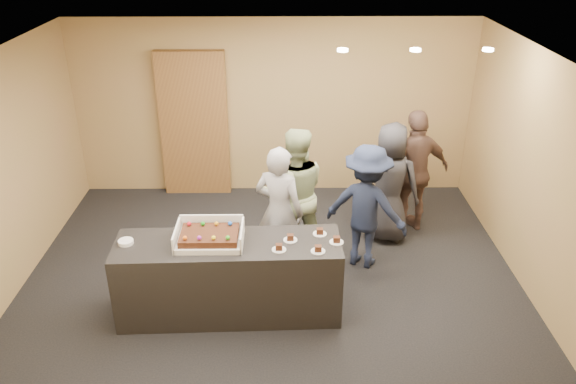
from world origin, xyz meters
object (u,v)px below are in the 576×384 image
object	(u,v)px
person_brown_extra	(414,172)
plate_stack	(126,242)
cake_box	(210,238)
person_sage_man	(294,194)
storage_cabinet	(194,125)
person_server_grey	(279,212)
sheet_cake	(209,235)
person_navy_man	(366,207)
serving_counter	(230,278)
person_dark_suit	(389,183)

from	to	relation	value
person_brown_extra	plate_stack	bearing A→B (deg)	9.82
cake_box	plate_stack	xyz separation A→B (m)	(-0.88, -0.03, -0.03)
cake_box	person_sage_man	size ratio (longest dim) A/B	0.41
storage_cabinet	person_server_grey	xyz separation A→B (m)	(1.30, -2.24, -0.29)
person_brown_extra	cake_box	bearing A→B (deg)	17.00
sheet_cake	person_navy_man	world-z (taller)	person_navy_man
serving_counter	sheet_cake	xyz separation A→B (m)	(-0.19, -0.00, 0.55)
storage_cabinet	sheet_cake	xyz separation A→B (m)	(0.57, -3.04, -0.13)
person_sage_man	person_brown_extra	bearing A→B (deg)	-168.12
person_brown_extra	person_navy_man	bearing A→B (deg)	30.03
person_navy_man	cake_box	bearing A→B (deg)	53.91
person_sage_man	sheet_cake	bearing A→B (deg)	44.17
person_server_grey	person_navy_man	xyz separation A→B (m)	(1.06, 0.17, -0.03)
serving_counter	person_brown_extra	world-z (taller)	person_brown_extra
storage_cabinet	plate_stack	size ratio (longest dim) A/B	14.04
plate_stack	person_navy_man	size ratio (longest dim) A/B	0.10
storage_cabinet	person_brown_extra	size ratio (longest dim) A/B	1.29
serving_counter	person_brown_extra	distance (m)	3.02
cake_box	person_dark_suit	size ratio (longest dim) A/B	0.43
person_server_grey	person_sage_man	bearing A→B (deg)	-91.83
cake_box	plate_stack	bearing A→B (deg)	-178.23
sheet_cake	person_navy_man	bearing A→B (deg)	28.51
sheet_cake	person_server_grey	size ratio (longest dim) A/B	0.36
serving_counter	sheet_cake	distance (m)	0.58
serving_counter	person_navy_man	bearing A→B (deg)	29.45
sheet_cake	person_brown_extra	world-z (taller)	person_brown_extra
person_dark_suit	serving_counter	bearing A→B (deg)	60.98
person_sage_man	storage_cabinet	bearing A→B (deg)	-59.63
cake_box	person_brown_extra	distance (m)	3.12
person_dark_suit	person_sage_man	bearing A→B (deg)	39.42
plate_stack	person_dark_suit	distance (m)	3.45
serving_counter	cake_box	bearing A→B (deg)	170.24
sheet_cake	person_navy_man	size ratio (longest dim) A/B	0.38
storage_cabinet	person_sage_man	bearing A→B (deg)	-50.94
storage_cabinet	person_navy_man	world-z (taller)	storage_cabinet
person_sage_man	person_navy_man	world-z (taller)	person_sage_man
plate_stack	person_server_grey	distance (m)	1.80
sheet_cake	person_sage_man	distance (m)	1.52
serving_counter	person_brown_extra	size ratio (longest dim) A/B	1.38
person_navy_man	person_dark_suit	xyz separation A→B (m)	(0.39, 0.63, 0.02)
sheet_cake	person_dark_suit	world-z (taller)	person_dark_suit
sheet_cake	person_brown_extra	xyz separation A→B (m)	(2.55, 1.82, -0.13)
sheet_cake	plate_stack	distance (m)	0.89
sheet_cake	person_server_grey	world-z (taller)	person_server_grey
person_brown_extra	sheet_cake	bearing A→B (deg)	17.39
sheet_cake	storage_cabinet	bearing A→B (deg)	100.64
sheet_cake	person_navy_man	xyz separation A→B (m)	(1.79, 0.97, -0.20)
serving_counter	person_brown_extra	xyz separation A→B (m)	(2.37, 1.82, 0.42)
person_sage_man	person_brown_extra	world-z (taller)	person_brown_extra
sheet_cake	person_brown_extra	bearing A→B (deg)	35.53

